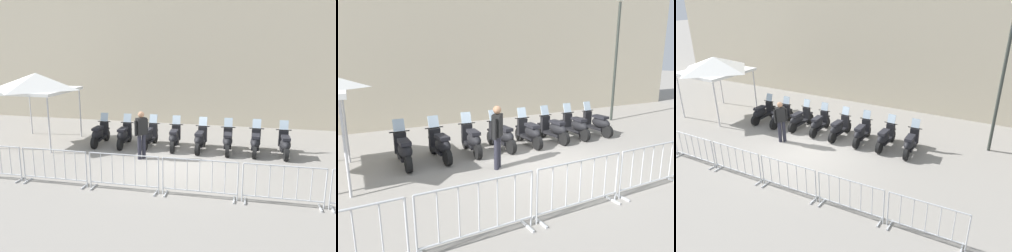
{
  "view_description": "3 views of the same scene",
  "coord_description": "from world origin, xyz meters",
  "views": [
    {
      "loc": [
        2.32,
        -11.21,
        3.95
      ],
      "look_at": [
        -0.82,
        1.91,
        0.89
      ],
      "focal_mm": 37.5,
      "sensor_mm": 36.0,
      "label": 1
    },
    {
      "loc": [
        -4.79,
        -6.65,
        2.96
      ],
      "look_at": [
        -0.62,
        1.35,
        0.89
      ],
      "focal_mm": 32.05,
      "sensor_mm": 36.0,
      "label": 2
    },
    {
      "loc": [
        6.6,
        -9.07,
        5.78
      ],
      "look_at": [
        1.0,
        1.26,
        0.83
      ],
      "focal_mm": 34.16,
      "sensor_mm": 36.0,
      "label": 3
    }
  ],
  "objects": [
    {
      "name": "barrier_segment_3",
      "position": [
        1.09,
        -2.51,
        0.52
      ],
      "size": [
        2.04,
        0.46,
        1.07
      ],
      "color": "#B2B5B7",
      "rests_on": "ground"
    },
    {
      "name": "motorcycle_4",
      "position": [
        0.49,
        1.75,
        0.45
      ],
      "size": [
        0.56,
        1.72,
        1.24
      ],
      "color": "black",
      "rests_on": "ground"
    },
    {
      "name": "ground_plane",
      "position": [
        0.0,
        0.0,
        0.0
      ],
      "size": [
        120.0,
        120.0,
        0.0
      ],
      "primitive_type": "plane",
      "color": "gray"
    },
    {
      "name": "barrier_segment_2",
      "position": [
        -1.03,
        -2.54,
        0.52
      ],
      "size": [
        2.04,
        0.46,
        1.07
      ],
      "color": "#B2B5B7",
      "rests_on": "ground"
    },
    {
      "name": "motorcycle_6",
      "position": [
        2.56,
        1.81,
        0.45
      ],
      "size": [
        0.56,
        1.72,
        1.24
      ],
      "color": "black",
      "rests_on": "ground"
    },
    {
      "name": "street_lamp",
      "position": [
        6.25,
        3.55,
        3.37
      ],
      "size": [
        0.36,
        0.36,
        5.56
      ],
      "color": "#2D332D",
      "rests_on": "ground"
    },
    {
      "name": "motorcycle_2",
      "position": [
        -1.58,
        1.8,
        0.45
      ],
      "size": [
        0.56,
        1.73,
        1.24
      ],
      "color": "black",
      "rests_on": "ground"
    },
    {
      "name": "motorcycle_1",
      "position": [
        -2.6,
        1.69,
        0.45
      ],
      "size": [
        0.56,
        1.73,
        1.24
      ],
      "color": "black",
      "rests_on": "ground"
    },
    {
      "name": "motorcycle_7",
      "position": [
        3.6,
        1.8,
        0.45
      ],
      "size": [
        0.56,
        1.72,
        1.24
      ],
      "color": "black",
      "rests_on": "ground"
    },
    {
      "name": "motorcycle_0",
      "position": [
        -3.64,
        1.65,
        0.45
      ],
      "size": [
        0.56,
        1.72,
        1.24
      ],
      "color": "black",
      "rests_on": "ground"
    },
    {
      "name": "officer_near_row_end",
      "position": [
        -1.42,
        0.32,
        0.98
      ],
      "size": [
        0.4,
        0.43,
        1.73
      ],
      "color": "#23232D",
      "rests_on": "ground"
    },
    {
      "name": "motorcycle_3",
      "position": [
        -0.53,
        1.78,
        0.45
      ],
      "size": [
        0.56,
        1.73,
        1.24
      ],
      "color": "black",
      "rests_on": "ground"
    },
    {
      "name": "barrier_segment_1",
      "position": [
        -3.15,
        -2.57,
        0.52
      ],
      "size": [
        2.04,
        0.46,
        1.07
      ],
      "color": "#B2B5B7",
      "rests_on": "ground"
    },
    {
      "name": "motorcycle_5",
      "position": [
        1.53,
        1.77,
        0.45
      ],
      "size": [
        0.56,
        1.73,
        1.24
      ],
      "color": "black",
      "rests_on": "ground"
    }
  ]
}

